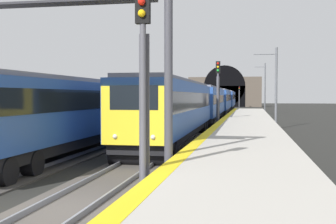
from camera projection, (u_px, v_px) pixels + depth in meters
ground_plane at (63, 212)px, 11.01m from camera, size 320.00×320.00×0.00m
platform_right at (237, 201)px, 10.15m from camera, size 112.00×4.32×1.03m
platform_right_edge_strip at (158, 176)px, 10.50m from camera, size 112.00×0.50×0.01m
track_main_line at (63, 211)px, 11.01m from camera, size 160.00×2.82×0.21m
train_main_approaching at (214, 101)px, 56.55m from camera, size 80.36×3.10×3.95m
train_adjacent_platform at (161, 103)px, 43.71m from camera, size 63.82×2.98×4.77m
railway_signal_near at (143, 85)px, 11.31m from camera, size 0.39×0.38×5.65m
railway_signal_mid at (218, 89)px, 37.14m from camera, size 0.39×0.38×5.98m
railway_signal_far at (239, 95)px, 106.86m from camera, size 0.39×0.38×5.26m
overhead_signal_gantry at (50, 30)px, 14.82m from camera, size 0.70×8.64×6.99m
tunnel_portal at (225, 92)px, 114.30m from camera, size 2.13×19.39×11.01m
catenary_mast_near at (276, 87)px, 38.57m from camera, size 0.22×2.12×7.34m
catenary_mast_far at (265, 88)px, 68.64m from camera, size 0.22×1.75×8.21m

